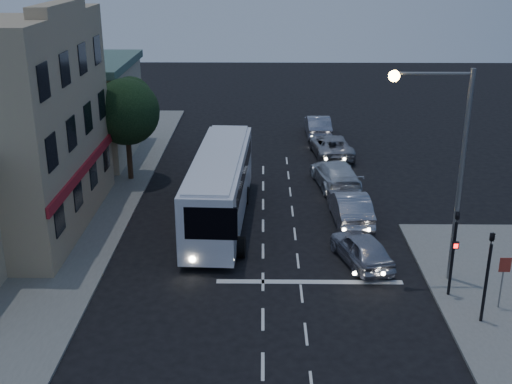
{
  "coord_description": "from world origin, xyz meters",
  "views": [
    {
      "loc": [
        -0.03,
        -22.4,
        13.29
      ],
      "look_at": [
        -0.36,
        7.1,
        2.2
      ],
      "focal_mm": 45.0,
      "sensor_mm": 36.0,
      "label": 1
    }
  ],
  "objects_px": {
    "car_sedan_c": "(331,146)",
    "traffic_signal_side": "(488,267)",
    "street_tree": "(126,109)",
    "car_extra": "(318,126)",
    "regulatory_sign": "(503,274)",
    "traffic_signal_main": "(454,244)",
    "car_sedan_b": "(335,174)",
    "tour_bus": "(220,186)",
    "car_sedan_a": "(350,207)",
    "car_suv": "(361,249)",
    "streetlight": "(447,153)"
  },
  "relations": [
    {
      "from": "car_suv",
      "to": "streetlight",
      "type": "height_order",
      "value": "streetlight"
    },
    {
      "from": "car_suv",
      "to": "car_sedan_a",
      "type": "height_order",
      "value": "car_sedan_a"
    },
    {
      "from": "car_sedan_b",
      "to": "car_sedan_c",
      "type": "distance_m",
      "value": 6.21
    },
    {
      "from": "car_sedan_b",
      "to": "car_sedan_a",
      "type": "bearing_deg",
      "value": 84.27
    },
    {
      "from": "car_extra",
      "to": "traffic_signal_main",
      "type": "distance_m",
      "value": 24.68
    },
    {
      "from": "car_sedan_c",
      "to": "traffic_signal_side",
      "type": "height_order",
      "value": "traffic_signal_side"
    },
    {
      "from": "street_tree",
      "to": "regulatory_sign",
      "type": "bearing_deg",
      "value": -41.08
    },
    {
      "from": "car_sedan_b",
      "to": "tour_bus",
      "type": "bearing_deg",
      "value": 31.16
    },
    {
      "from": "car_sedan_a",
      "to": "car_extra",
      "type": "xyz_separation_m",
      "value": [
        -0.38,
        16.54,
        0.0
      ]
    },
    {
      "from": "car_sedan_b",
      "to": "car_sedan_c",
      "type": "bearing_deg",
      "value": -101.19
    },
    {
      "from": "car_sedan_a",
      "to": "car_sedan_b",
      "type": "xyz_separation_m",
      "value": [
        -0.2,
        5.29,
        -0.02
      ]
    },
    {
      "from": "car_sedan_a",
      "to": "car_sedan_c",
      "type": "distance_m",
      "value": 11.49
    },
    {
      "from": "car_suv",
      "to": "car_sedan_a",
      "type": "distance_m",
      "value": 4.82
    },
    {
      "from": "car_extra",
      "to": "regulatory_sign",
      "type": "bearing_deg",
      "value": 100.44
    },
    {
      "from": "traffic_signal_main",
      "to": "regulatory_sign",
      "type": "distance_m",
      "value": 2.14
    },
    {
      "from": "car_extra",
      "to": "car_sedan_b",
      "type": "bearing_deg",
      "value": 89.87
    },
    {
      "from": "car_sedan_b",
      "to": "traffic_signal_side",
      "type": "relative_size",
      "value": 1.34
    },
    {
      "from": "car_sedan_a",
      "to": "car_extra",
      "type": "height_order",
      "value": "same"
    },
    {
      "from": "traffic_signal_side",
      "to": "street_tree",
      "type": "relative_size",
      "value": 0.66
    },
    {
      "from": "car_sedan_a",
      "to": "car_extra",
      "type": "relative_size",
      "value": 1.0
    },
    {
      "from": "car_suv",
      "to": "traffic_signal_side",
      "type": "bearing_deg",
      "value": 112.02
    },
    {
      "from": "car_sedan_b",
      "to": "car_extra",
      "type": "height_order",
      "value": "car_extra"
    },
    {
      "from": "regulatory_sign",
      "to": "car_sedan_a",
      "type": "bearing_deg",
      "value": 118.32
    },
    {
      "from": "traffic_signal_main",
      "to": "traffic_signal_side",
      "type": "bearing_deg",
      "value": -70.51
    },
    {
      "from": "tour_bus",
      "to": "car_extra",
      "type": "bearing_deg",
      "value": 71.56
    },
    {
      "from": "car_sedan_c",
      "to": "traffic_signal_side",
      "type": "distance_m",
      "value": 21.68
    },
    {
      "from": "tour_bus",
      "to": "car_sedan_a",
      "type": "relative_size",
      "value": 2.43
    },
    {
      "from": "car_suv",
      "to": "car_sedan_c",
      "type": "xyz_separation_m",
      "value": [
        0.24,
        16.31,
        0.01
      ]
    },
    {
      "from": "tour_bus",
      "to": "regulatory_sign",
      "type": "relative_size",
      "value": 5.47
    },
    {
      "from": "regulatory_sign",
      "to": "street_tree",
      "type": "relative_size",
      "value": 0.35
    },
    {
      "from": "traffic_signal_main",
      "to": "car_sedan_c",
      "type": "bearing_deg",
      "value": 98.58
    },
    {
      "from": "traffic_signal_main",
      "to": "traffic_signal_side",
      "type": "xyz_separation_m",
      "value": [
        0.7,
        -1.98,
        0.0
      ]
    },
    {
      "from": "car_sedan_c",
      "to": "car_extra",
      "type": "bearing_deg",
      "value": -89.27
    },
    {
      "from": "car_sedan_a",
      "to": "car_sedan_b",
      "type": "distance_m",
      "value": 5.29
    },
    {
      "from": "car_suv",
      "to": "traffic_signal_main",
      "type": "bearing_deg",
      "value": 120.62
    },
    {
      "from": "regulatory_sign",
      "to": "car_suv",
      "type": "bearing_deg",
      "value": 140.27
    },
    {
      "from": "traffic_signal_main",
      "to": "streetlight",
      "type": "bearing_deg",
      "value": 100.2
    },
    {
      "from": "car_sedan_b",
      "to": "car_extra",
      "type": "relative_size",
      "value": 1.11
    },
    {
      "from": "street_tree",
      "to": "car_extra",
      "type": "bearing_deg",
      "value": 39.35
    },
    {
      "from": "car_sedan_b",
      "to": "car_sedan_c",
      "type": "height_order",
      "value": "car_sedan_b"
    },
    {
      "from": "regulatory_sign",
      "to": "car_sedan_c",
      "type": "bearing_deg",
      "value": 102.78
    },
    {
      "from": "car_suv",
      "to": "regulatory_sign",
      "type": "distance_m",
      "value": 6.38
    },
    {
      "from": "car_suv",
      "to": "traffic_signal_main",
      "type": "xyz_separation_m",
      "value": [
        3.16,
        -3.02,
        1.69
      ]
    },
    {
      "from": "car_sedan_b",
      "to": "car_extra",
      "type": "distance_m",
      "value": 11.26
    },
    {
      "from": "car_suv",
      "to": "street_tree",
      "type": "bearing_deg",
      "value": -57.21
    },
    {
      "from": "car_sedan_c",
      "to": "streetlight",
      "type": "bearing_deg",
      "value": 93.2
    },
    {
      "from": "car_sedan_c",
      "to": "street_tree",
      "type": "bearing_deg",
      "value": 16.28
    },
    {
      "from": "tour_bus",
      "to": "streetlight",
      "type": "height_order",
      "value": "streetlight"
    },
    {
      "from": "car_suv",
      "to": "car_sedan_b",
      "type": "height_order",
      "value": "car_sedan_b"
    },
    {
      "from": "traffic_signal_main",
      "to": "car_sedan_a",
      "type": "bearing_deg",
      "value": 111.39
    }
  ]
}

